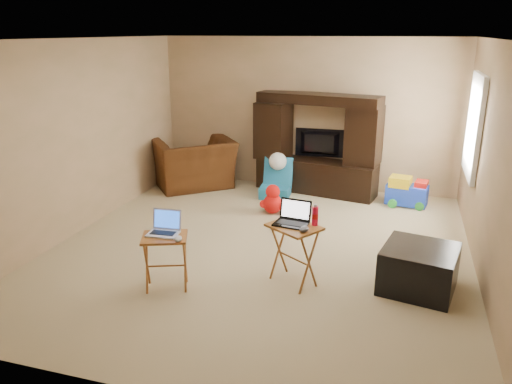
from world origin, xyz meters
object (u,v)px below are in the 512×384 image
(child_rocker, at_px, (275,178))
(tray_table_left, at_px, (166,262))
(television, at_px, (319,144))
(tray_table_right, at_px, (293,255))
(push_toy, at_px, (407,191))
(plush_toy, at_px, (273,199))
(water_bottle, at_px, (315,216))
(entertainment_center, at_px, (317,144))
(laptop_right, at_px, (291,214))
(ottoman, at_px, (419,269))
(mouse_left, at_px, (178,239))
(mouse_right, at_px, (304,229))
(recliner, at_px, (194,163))
(laptop_left, at_px, (162,224))

(child_rocker, distance_m, tray_table_left, 3.29)
(television, relative_size, tray_table_left, 1.40)
(tray_table_right, bearing_deg, push_toy, 101.34)
(plush_toy, bearing_deg, tray_table_right, -69.26)
(water_bottle, bearing_deg, entertainment_center, 99.72)
(tray_table_right, bearing_deg, child_rocker, 140.82)
(water_bottle, bearing_deg, television, 99.16)
(television, bearing_deg, child_rocker, 46.35)
(laptop_right, bearing_deg, push_toy, 75.43)
(ottoman, xyz_separation_m, tray_table_left, (-2.52, -0.74, 0.06))
(tray_table_right, distance_m, laptop_right, 0.45)
(television, relative_size, tray_table_right, 1.26)
(television, height_order, mouse_left, television)
(plush_toy, xyz_separation_m, mouse_right, (0.89, -2.13, 0.46))
(tray_table_right, bearing_deg, television, 128.08)
(recliner, bearing_deg, water_bottle, 92.58)
(tray_table_right, bearing_deg, laptop_left, -127.42)
(television, relative_size, recliner, 0.65)
(plush_toy, height_order, laptop_right, laptop_right)
(laptop_left, bearing_deg, laptop_right, 17.41)
(tray_table_left, height_order, laptop_left, laptop_left)
(television, distance_m, ottoman, 3.60)
(ottoman, bearing_deg, mouse_right, -162.47)
(mouse_left, bearing_deg, tray_table_right, 28.28)
(child_rocker, relative_size, tray_table_right, 0.95)
(laptop_left, distance_m, mouse_right, 1.45)
(child_rocker, relative_size, laptop_right, 1.82)
(ottoman, height_order, mouse_right, mouse_right)
(mouse_right, bearing_deg, recliner, 129.96)
(child_rocker, height_order, water_bottle, water_bottle)
(push_toy, distance_m, mouse_right, 3.25)
(tray_table_right, height_order, mouse_right, mouse_right)
(push_toy, relative_size, laptop_right, 1.81)
(plush_toy, relative_size, push_toy, 0.72)
(push_toy, distance_m, ottoman, 2.70)
(child_rocker, xyz_separation_m, tray_table_left, (-0.32, -3.27, -0.02))
(television, height_order, ottoman, television)
(plush_toy, bearing_deg, laptop_left, -101.62)
(ottoman, height_order, water_bottle, water_bottle)
(push_toy, height_order, tray_table_right, tray_table_right)
(television, xyz_separation_m, plush_toy, (-0.42, -1.40, -0.56))
(plush_toy, distance_m, mouse_left, 2.63)
(laptop_right, bearing_deg, mouse_left, -142.60)
(plush_toy, xyz_separation_m, water_bottle, (0.96, -1.93, 0.54))
(mouse_left, bearing_deg, child_rocker, 87.74)
(laptop_right, bearing_deg, television, 102.35)
(plush_toy, bearing_deg, water_bottle, -63.54)
(plush_toy, height_order, mouse_right, mouse_right)
(entertainment_center, distance_m, mouse_left, 3.86)
(child_rocker, distance_m, laptop_right, 2.93)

